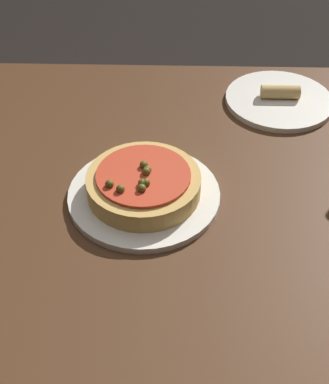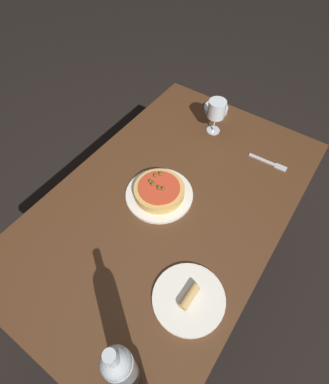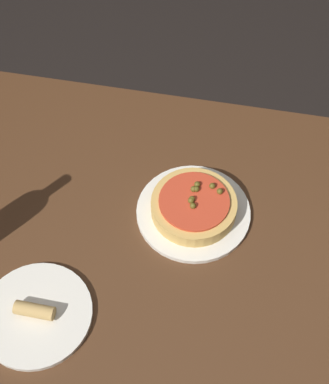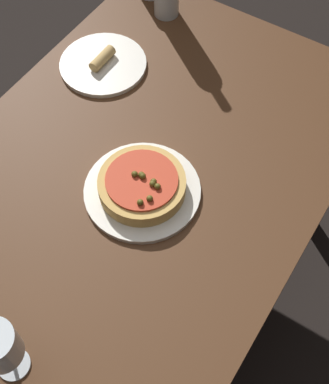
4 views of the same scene
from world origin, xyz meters
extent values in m
plane|color=black|center=(0.00, 0.00, 0.00)|extent=(14.00, 14.00, 0.00)
cube|color=#4C2D19|center=(0.00, 0.00, 0.69)|extent=(1.30, 0.81, 0.03)
cylinder|color=white|center=(0.00, -0.05, 0.72)|extent=(0.26, 0.26, 0.01)
cylinder|color=tan|center=(0.00, -0.05, 0.74)|extent=(0.19, 0.19, 0.04)
cylinder|color=red|center=(0.00, -0.05, 0.76)|extent=(0.16, 0.16, 0.01)
sphere|color=brown|center=(0.01, -0.05, 0.77)|extent=(0.01, 0.01, 0.01)
sphere|color=brown|center=(0.01, -0.07, 0.77)|extent=(0.01, 0.01, 0.01)
sphere|color=brown|center=(0.00, -0.03, 0.77)|extent=(0.01, 0.01, 0.01)
sphere|color=brown|center=(-0.05, -0.08, 0.77)|extent=(0.01, 0.01, 0.01)
sphere|color=brown|center=(0.00, -0.09, 0.77)|extent=(0.01, 0.01, 0.01)
sphere|color=brown|center=(0.00, -0.07, 0.77)|extent=(0.01, 0.01, 0.01)
sphere|color=brown|center=(0.01, -0.04, 0.77)|extent=(0.01, 0.01, 0.01)
sphere|color=brown|center=(-0.03, -0.09, 0.77)|extent=(0.01, 0.01, 0.01)
cylinder|color=white|center=(0.27, 0.26, 0.72)|extent=(0.22, 0.22, 0.01)
cylinder|color=tan|center=(0.27, 0.26, 0.74)|extent=(0.08, 0.03, 0.03)
camera|label=1|loc=(0.05, -0.71, 1.33)|focal=50.00mm
camera|label=2|loc=(0.54, 0.36, 1.64)|focal=28.00mm
camera|label=3|loc=(-0.06, 0.61, 1.73)|focal=50.00mm
camera|label=4|loc=(-0.50, -0.43, 1.71)|focal=50.00mm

